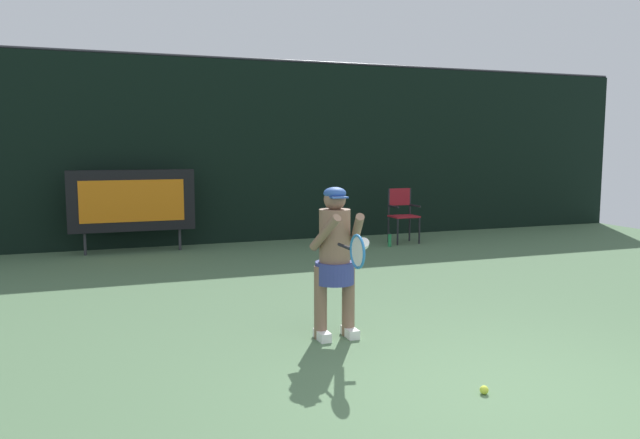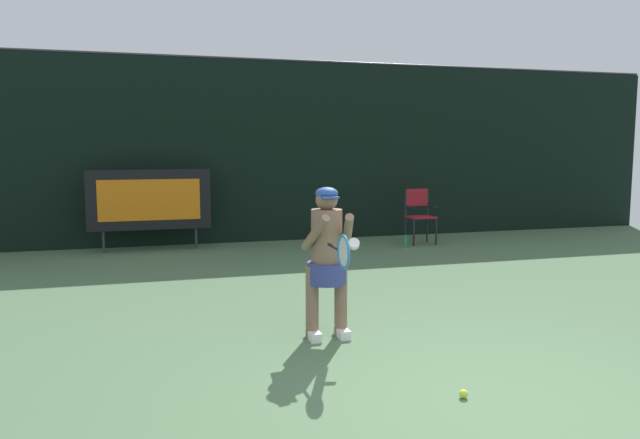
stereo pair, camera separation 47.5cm
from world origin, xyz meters
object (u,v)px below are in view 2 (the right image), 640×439
object	(u,v)px
scoreboard	(149,200)
tennis_ball_loose	(464,394)
umpire_chair	(419,212)
tennis_racket	(343,252)
water_bottle	(405,241)
tennis_player	(327,256)

from	to	relation	value
scoreboard	tennis_ball_loose	bearing A→B (deg)	-74.14
umpire_chair	tennis_racket	xyz separation A→B (m)	(-3.58, -5.94, 0.37)
umpire_chair	water_bottle	world-z (taller)	umpire_chair
umpire_chair	tennis_player	distance (m)	6.37
water_bottle	tennis_player	distance (m)	5.84
scoreboard	tennis_ball_loose	xyz separation A→B (m)	(2.17, -7.64, -0.91)
water_bottle	umpire_chair	bearing A→B (deg)	39.23
tennis_player	tennis_ball_loose	size ratio (longest dim) A/B	22.30
scoreboard	water_bottle	xyz separation A→B (m)	(4.67, -0.98, -0.82)
water_bottle	tennis_player	bearing A→B (deg)	-121.88
umpire_chair	water_bottle	distance (m)	0.78
water_bottle	tennis_ball_loose	world-z (taller)	water_bottle
tennis_ball_loose	tennis_racket	bearing A→B (deg)	119.13
tennis_player	scoreboard	bearing A→B (deg)	105.26
water_bottle	tennis_player	xyz separation A→B (m)	(-3.06, -4.92, 0.71)
umpire_chair	water_bottle	size ratio (longest dim) A/B	4.08
scoreboard	umpire_chair	world-z (taller)	scoreboard
tennis_player	tennis_racket	bearing A→B (deg)	-94.45
water_bottle	tennis_ball_loose	bearing A→B (deg)	-110.55
scoreboard	tennis_player	size ratio (longest dim) A/B	1.45
umpire_chair	tennis_racket	bearing A→B (deg)	-121.03
scoreboard	tennis_ball_loose	distance (m)	7.99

